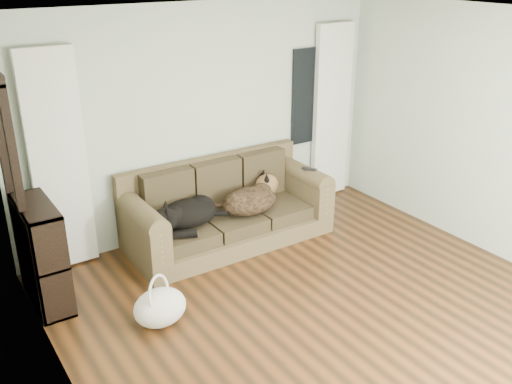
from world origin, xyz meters
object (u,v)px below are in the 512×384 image
sofa (229,205)px  dog_black_lab (186,215)px  dog_shepherd (251,199)px  bookshelf (42,255)px  tote_bag (160,309)px

sofa → dog_black_lab: sofa is taller
sofa → dog_shepherd: 0.26m
dog_black_lab → bookshelf: (-1.51, -0.09, 0.02)m
bookshelf → dog_black_lab: bearing=-2.1°
tote_bag → sofa: bearing=38.1°
sofa → dog_shepherd: (0.24, -0.08, 0.04)m
sofa → bookshelf: bearing=-176.7°
sofa → dog_black_lab: 0.56m
sofa → dog_shepherd: bearing=-18.5°
sofa → tote_bag: 1.71m
tote_bag → bookshelf: bearing=128.6°
tote_bag → dog_shepherd: bearing=31.4°
dog_shepherd → tote_bag: 1.87m
dog_shepherd → tote_bag: dog_shepherd is taller
sofa → dog_black_lab: bearing=-176.5°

